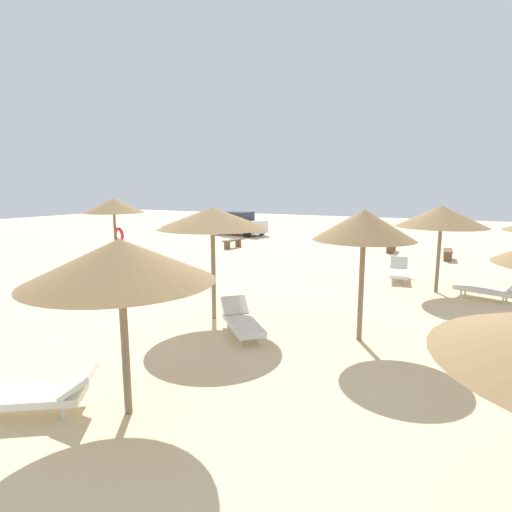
{
  "coord_description": "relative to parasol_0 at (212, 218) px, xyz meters",
  "views": [
    {
      "loc": [
        6.26,
        -8.97,
        3.49
      ],
      "look_at": [
        0.0,
        3.0,
        1.2
      ],
      "focal_mm": 28.32,
      "sensor_mm": 36.0,
      "label": 1
    }
  ],
  "objects": [
    {
      "name": "parasol_7",
      "position": [
        3.84,
        0.27,
        -0.04
      ],
      "size": [
        2.28,
        2.28,
        3.03
      ],
      "color": "#75604C",
      "rests_on": "ground"
    },
    {
      "name": "parked_car",
      "position": [
        -9.14,
        17.23,
        -1.89
      ],
      "size": [
        4.21,
        2.45,
        1.72
      ],
      "color": "silver",
      "rests_on": "ground"
    },
    {
      "name": "bench_2",
      "position": [
        5.15,
        12.89,
        -2.37
      ],
      "size": [
        0.49,
        1.52,
        0.49
      ],
      "color": "brown",
      "rests_on": "ground"
    },
    {
      "name": "parasol_1",
      "position": [
        1.38,
        -4.52,
        -0.28
      ],
      "size": [
        2.82,
        2.82,
        2.76
      ],
      "color": "#75604C",
      "rests_on": "ground"
    },
    {
      "name": "parasol_3",
      "position": [
        5.11,
        5.8,
        -0.16
      ],
      "size": [
        2.91,
        2.91,
        2.91
      ],
      "color": "#75604C",
      "rests_on": "ground"
    },
    {
      "name": "lounger_3",
      "position": [
        3.69,
        7.21,
        -2.39
      ],
      "size": [
        0.9,
        1.94,
        0.77
      ],
      "color": "silver",
      "rests_on": "ground"
    },
    {
      "name": "bench_1",
      "position": [
        -6.23,
        11.41,
        -2.37
      ],
      "size": [
        0.55,
        1.53,
        0.49
      ],
      "color": "brown",
      "rests_on": "ground"
    },
    {
      "name": "lounger_2",
      "position": [
        6.65,
        5.59,
        -2.39
      ],
      "size": [
        1.95,
        1.11,
        0.8
      ],
      "color": "silver",
      "rests_on": "ground"
    },
    {
      "name": "ground_plane",
      "position": [
        -0.4,
        0.2,
        -2.71
      ],
      "size": [
        80.0,
        80.0,
        0.0
      ],
      "primitive_type": "plane",
      "color": "beige"
    },
    {
      "name": "parasol_6",
      "position": [
        -8.16,
        4.33,
        -0.04
      ],
      "size": [
        2.71,
        2.71,
        3.03
      ],
      "color": "#75604C",
      "rests_on": "ground"
    },
    {
      "name": "lounger_0",
      "position": [
        1.22,
        -0.65,
        -2.39
      ],
      "size": [
        1.78,
        1.79,
        0.73
      ],
      "color": "silver",
      "rests_on": "ground"
    },
    {
      "name": "bench_0",
      "position": [
        2.3,
        14.05,
        -2.37
      ],
      "size": [
        0.47,
        1.52,
        0.49
      ],
      "color": "brown",
      "rests_on": "ground"
    },
    {
      "name": "parasol_0",
      "position": [
        0.0,
        0.0,
        0.0
      ],
      "size": [
        2.92,
        2.92,
        3.0
      ],
      "color": "#75604C",
      "rests_on": "ground"
    },
    {
      "name": "lounger_1",
      "position": [
        0.11,
        -5.18,
        -2.4
      ],
      "size": [
        1.93,
        1.6,
        0.68
      ],
      "color": "silver",
      "rests_on": "ground"
    }
  ]
}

